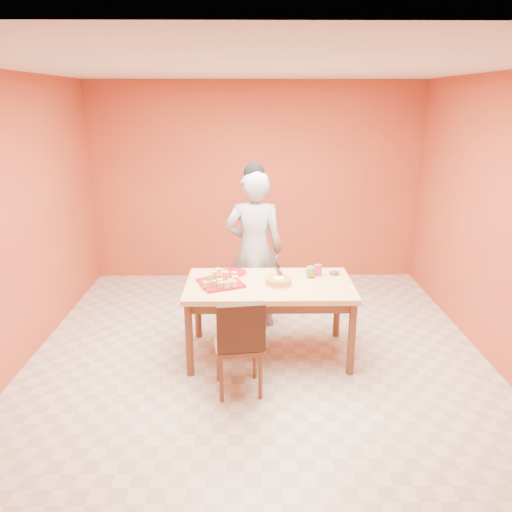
{
  "coord_description": "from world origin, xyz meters",
  "views": [
    {
      "loc": [
        -0.07,
        -4.34,
        2.44
      ],
      "look_at": [
        -0.02,
        0.3,
        0.98
      ],
      "focal_mm": 35.0,
      "sensor_mm": 36.0,
      "label": 1
    }
  ],
  "objects_px": {
    "dining_table": "(269,292)",
    "person": "(254,250)",
    "checker_tin": "(334,273)",
    "sponge_cake": "(279,281)",
    "pastry_platter": "(221,283)",
    "egg_ornament": "(310,272)",
    "red_dinner_plate": "(233,272)",
    "magenta_glass": "(318,270)",
    "dining_chair": "(238,343)"
  },
  "relations": [
    {
      "from": "dining_table",
      "to": "person",
      "type": "relative_size",
      "value": 0.92
    },
    {
      "from": "dining_table",
      "to": "checker_tin",
      "type": "distance_m",
      "value": 0.71
    },
    {
      "from": "person",
      "to": "sponge_cake",
      "type": "distance_m",
      "value": 0.82
    },
    {
      "from": "pastry_platter",
      "to": "person",
      "type": "bearing_deg",
      "value": 66.38
    },
    {
      "from": "pastry_platter",
      "to": "egg_ornament",
      "type": "distance_m",
      "value": 0.89
    },
    {
      "from": "red_dinner_plate",
      "to": "checker_tin",
      "type": "height_order",
      "value": "checker_tin"
    },
    {
      "from": "magenta_glass",
      "to": "checker_tin",
      "type": "relative_size",
      "value": 1.15
    },
    {
      "from": "egg_ornament",
      "to": "checker_tin",
      "type": "xyz_separation_m",
      "value": [
        0.25,
        0.09,
        -0.05
      ]
    },
    {
      "from": "dining_table",
      "to": "checker_tin",
      "type": "xyz_separation_m",
      "value": [
        0.66,
        0.24,
        0.11
      ]
    },
    {
      "from": "dining_chair",
      "to": "egg_ornament",
      "type": "xyz_separation_m",
      "value": [
        0.7,
        0.81,
        0.36
      ]
    },
    {
      "from": "red_dinner_plate",
      "to": "checker_tin",
      "type": "relative_size",
      "value": 2.86
    },
    {
      "from": "dining_table",
      "to": "person",
      "type": "xyz_separation_m",
      "value": [
        -0.14,
        0.72,
        0.21
      ]
    },
    {
      "from": "red_dinner_plate",
      "to": "egg_ornament",
      "type": "height_order",
      "value": "egg_ornament"
    },
    {
      "from": "magenta_glass",
      "to": "checker_tin",
      "type": "height_order",
      "value": "magenta_glass"
    },
    {
      "from": "red_dinner_plate",
      "to": "egg_ornament",
      "type": "bearing_deg",
      "value": -10.36
    },
    {
      "from": "pastry_platter",
      "to": "checker_tin",
      "type": "distance_m",
      "value": 1.16
    },
    {
      "from": "red_dinner_plate",
      "to": "magenta_glass",
      "type": "xyz_separation_m",
      "value": [
        0.85,
        -0.07,
        0.05
      ]
    },
    {
      "from": "pastry_platter",
      "to": "sponge_cake",
      "type": "relative_size",
      "value": 1.55
    },
    {
      "from": "egg_ornament",
      "to": "checker_tin",
      "type": "height_order",
      "value": "egg_ornament"
    },
    {
      "from": "dining_chair",
      "to": "magenta_glass",
      "type": "distance_m",
      "value": 1.23
    },
    {
      "from": "dining_table",
      "to": "sponge_cake",
      "type": "relative_size",
      "value": 6.49
    },
    {
      "from": "red_dinner_plate",
      "to": "magenta_glass",
      "type": "distance_m",
      "value": 0.85
    },
    {
      "from": "dining_table",
      "to": "red_dinner_plate",
      "type": "relative_size",
      "value": 5.99
    },
    {
      "from": "pastry_platter",
      "to": "magenta_glass",
      "type": "bearing_deg",
      "value": 14.34
    },
    {
      "from": "sponge_cake",
      "to": "egg_ornament",
      "type": "distance_m",
      "value": 0.39
    },
    {
      "from": "dining_chair",
      "to": "checker_tin",
      "type": "xyz_separation_m",
      "value": [
        0.95,
        0.89,
        0.31
      ]
    },
    {
      "from": "pastry_platter",
      "to": "checker_tin",
      "type": "relative_size",
      "value": 4.08
    },
    {
      "from": "egg_ornament",
      "to": "magenta_glass",
      "type": "xyz_separation_m",
      "value": [
        0.08,
        0.07,
        -0.01
      ]
    },
    {
      "from": "dining_table",
      "to": "sponge_cake",
      "type": "distance_m",
      "value": 0.17
    },
    {
      "from": "pastry_platter",
      "to": "red_dinner_plate",
      "type": "height_order",
      "value": "pastry_platter"
    },
    {
      "from": "dining_chair",
      "to": "red_dinner_plate",
      "type": "distance_m",
      "value": 1.0
    },
    {
      "from": "dining_table",
      "to": "egg_ornament",
      "type": "xyz_separation_m",
      "value": [
        0.41,
        0.15,
        0.16
      ]
    },
    {
      "from": "person",
      "to": "pastry_platter",
      "type": "bearing_deg",
      "value": 66.35
    },
    {
      "from": "egg_ornament",
      "to": "magenta_glass",
      "type": "height_order",
      "value": "egg_ornament"
    },
    {
      "from": "person",
      "to": "sponge_cake",
      "type": "bearing_deg",
      "value": 105.94
    },
    {
      "from": "red_dinner_plate",
      "to": "checker_tin",
      "type": "xyz_separation_m",
      "value": [
        1.02,
        -0.05,
        0.01
      ]
    },
    {
      "from": "person",
      "to": "red_dinner_plate",
      "type": "relative_size",
      "value": 6.53
    },
    {
      "from": "person",
      "to": "red_dinner_plate",
      "type": "distance_m",
      "value": 0.5
    },
    {
      "from": "dining_chair",
      "to": "egg_ornament",
      "type": "relative_size",
      "value": 6.99
    },
    {
      "from": "sponge_cake",
      "to": "red_dinner_plate",
      "type": "bearing_deg",
      "value": 141.77
    },
    {
      "from": "egg_ornament",
      "to": "checker_tin",
      "type": "distance_m",
      "value": 0.27
    },
    {
      "from": "sponge_cake",
      "to": "magenta_glass",
      "type": "relative_size",
      "value": 2.29
    },
    {
      "from": "pastry_platter",
      "to": "red_dinner_plate",
      "type": "xyz_separation_m",
      "value": [
        0.11,
        0.31,
        -0.0
      ]
    },
    {
      "from": "person",
      "to": "egg_ornament",
      "type": "xyz_separation_m",
      "value": [
        0.55,
        -0.58,
        -0.05
      ]
    },
    {
      "from": "person",
      "to": "checker_tin",
      "type": "distance_m",
      "value": 0.94
    },
    {
      "from": "red_dinner_plate",
      "to": "sponge_cake",
      "type": "bearing_deg",
      "value": -38.23
    },
    {
      "from": "egg_ornament",
      "to": "pastry_platter",
      "type": "bearing_deg",
      "value": -146.48
    },
    {
      "from": "dining_chair",
      "to": "sponge_cake",
      "type": "distance_m",
      "value": 0.78
    },
    {
      "from": "dining_table",
      "to": "dining_chair",
      "type": "distance_m",
      "value": 0.75
    },
    {
      "from": "pastry_platter",
      "to": "dining_table",
      "type": "bearing_deg",
      "value": 2.96
    }
  ]
}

